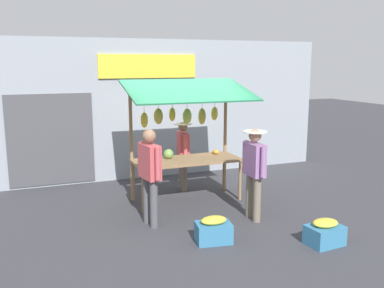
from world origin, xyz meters
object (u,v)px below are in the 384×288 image
(produce_crate_near, at_px, (214,230))
(produce_crate_side, at_px, (325,233))
(shopper_with_shopping_bag, at_px, (254,166))
(shopper_in_grey_tee, at_px, (150,170))
(vendor_with_sunhat, at_px, (183,151))
(market_stall, at_px, (186,127))

(produce_crate_near, relative_size, produce_crate_side, 1.03)
(shopper_with_shopping_bag, xyz_separation_m, shopper_in_grey_tee, (1.83, -0.40, 0.01))
(shopper_in_grey_tee, xyz_separation_m, produce_crate_side, (-2.33, 1.80, -0.81))
(produce_crate_near, height_order, produce_crate_side, produce_crate_near)
(produce_crate_side, bearing_deg, produce_crate_near, -24.38)
(vendor_with_sunhat, distance_m, shopper_in_grey_tee, 2.22)
(shopper_with_shopping_bag, height_order, produce_crate_near, shopper_with_shopping_bag)
(shopper_in_grey_tee, bearing_deg, vendor_with_sunhat, -44.60)
(shopper_in_grey_tee, bearing_deg, produce_crate_near, -155.32)
(produce_crate_near, bearing_deg, shopper_in_grey_tee, -55.76)
(vendor_with_sunhat, relative_size, produce_crate_side, 2.60)
(vendor_with_sunhat, height_order, produce_crate_near, vendor_with_sunhat)
(shopper_with_shopping_bag, relative_size, produce_crate_near, 2.74)
(market_stall, distance_m, produce_crate_side, 3.45)
(market_stall, distance_m, shopper_in_grey_tee, 1.65)
(shopper_in_grey_tee, height_order, produce_crate_near, shopper_in_grey_tee)
(vendor_with_sunhat, distance_m, produce_crate_near, 3.03)
(market_stall, xyz_separation_m, vendor_with_sunhat, (-0.19, -0.70, -0.65))
(vendor_with_sunhat, distance_m, produce_crate_side, 3.84)
(produce_crate_side, bearing_deg, vendor_with_sunhat, -73.73)
(vendor_with_sunhat, bearing_deg, shopper_in_grey_tee, -25.84)
(vendor_with_sunhat, xyz_separation_m, shopper_with_shopping_bag, (-0.56, 2.22, 0.09))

